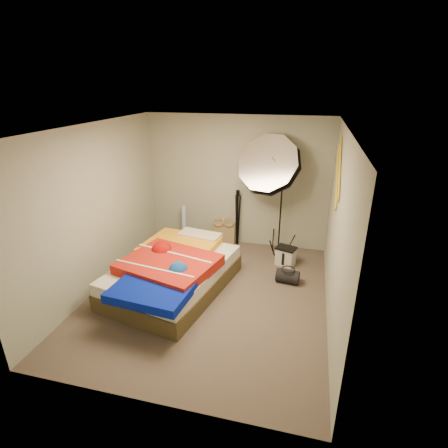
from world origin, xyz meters
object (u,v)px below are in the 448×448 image
(wrapping_roll, at_px, (184,225))
(bed, at_px, (173,272))
(duffel_bag, at_px, (288,276))
(camera_tripod, at_px, (237,214))
(tote_bag, at_px, (224,232))
(photo_umbrella, at_px, (270,166))
(camera_case, at_px, (286,257))

(wrapping_roll, distance_m, bed, 1.76)
(duffel_bag, relative_size, camera_tripod, 0.32)
(tote_bag, xyz_separation_m, photo_umbrella, (0.89, -0.30, 1.47))
(tote_bag, xyz_separation_m, wrapping_roll, (-0.79, -0.16, 0.16))
(photo_umbrella, bearing_deg, camera_case, -40.34)
(bed, bearing_deg, camera_tripod, 71.21)
(tote_bag, relative_size, duffel_bag, 1.19)
(tote_bag, distance_m, duffel_bag, 1.85)
(photo_umbrella, bearing_deg, bed, -128.58)
(tote_bag, distance_m, wrapping_roll, 0.82)
(camera_case, relative_size, duffel_bag, 0.85)
(bed, bearing_deg, photo_umbrella, 51.42)
(duffel_bag, bearing_deg, wrapping_roll, 159.72)
(wrapping_roll, height_order, photo_umbrella, photo_umbrella)
(camera_case, bearing_deg, wrapping_roll, -174.55)
(camera_tripod, bearing_deg, camera_case, -31.40)
(wrapping_roll, relative_size, photo_umbrella, 0.32)
(bed, height_order, camera_tripod, camera_tripod)
(tote_bag, relative_size, camera_case, 1.39)
(duffel_bag, relative_size, photo_umbrella, 0.16)
(tote_bag, relative_size, camera_tripod, 0.38)
(wrapping_roll, height_order, duffel_bag, wrapping_roll)
(duffel_bag, xyz_separation_m, bed, (-1.72, -0.63, 0.19))
(tote_bag, xyz_separation_m, camera_tripod, (0.27, -0.02, 0.43))
(camera_case, xyz_separation_m, bed, (-1.64, -1.23, 0.15))
(duffel_bag, height_order, bed, bed)
(camera_tripod, bearing_deg, duffel_bag, -47.99)
(camera_case, xyz_separation_m, duffel_bag, (0.08, -0.60, -0.04))
(wrapping_roll, distance_m, camera_case, 2.14)
(tote_bag, bearing_deg, bed, -108.02)
(wrapping_roll, xyz_separation_m, photo_umbrella, (1.68, -0.14, 1.31))
(tote_bag, bearing_deg, photo_umbrella, -25.91)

